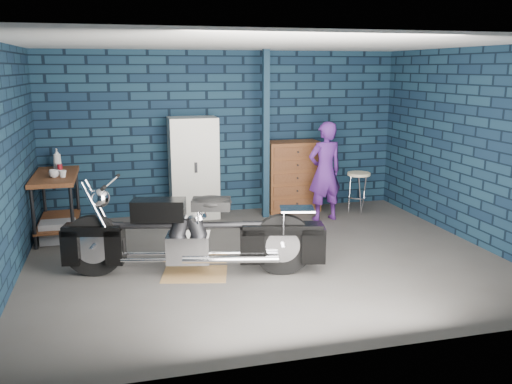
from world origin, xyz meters
TOP-DOWN VIEW (x-y plane):
  - ground at (0.00, 0.00)m, footprint 6.00×6.00m
  - room_walls at (0.00, 0.55)m, footprint 6.02×5.01m
  - support_post at (0.55, 1.95)m, footprint 0.10×0.10m
  - workbench at (-2.68, 1.75)m, footprint 0.60×1.40m
  - drip_mat at (-0.96, -0.34)m, footprint 0.87×0.73m
  - motorcycle at (-0.96, -0.34)m, footprint 2.73×1.30m
  - person at (1.42, 1.53)m, footprint 0.63×0.46m
  - storage_bin at (-2.66, 1.39)m, footprint 0.48×0.34m
  - locker at (-0.59, 2.23)m, footprint 0.77×0.55m
  - tool_chest at (1.11, 2.23)m, footprint 0.90×0.50m
  - shop_stool at (2.13, 1.78)m, footprint 0.49×0.49m
  - cup_a at (-2.66, 1.52)m, footprint 0.18×0.18m
  - cup_b at (-2.54, 1.49)m, footprint 0.14×0.14m
  - mug_red at (-2.63, 2.04)m, footprint 0.08×0.08m
  - bottle at (-2.68, 2.21)m, footprint 0.14×0.14m

SIDE VIEW (x-z plane):
  - ground at x=0.00m, z-range 0.00..0.00m
  - drip_mat at x=-0.96m, z-range 0.00..0.01m
  - storage_bin at x=-2.66m, z-range 0.00..0.30m
  - shop_stool at x=2.13m, z-range 0.00..0.70m
  - workbench at x=-2.68m, z-range 0.00..0.91m
  - motorcycle at x=-0.96m, z-range 0.00..1.16m
  - tool_chest at x=1.11m, z-range 0.00..1.20m
  - person at x=1.42m, z-range 0.00..1.60m
  - locker at x=-0.59m, z-range 0.00..1.65m
  - mug_red at x=-2.63m, z-range 0.91..1.01m
  - cup_b at x=-2.54m, z-range 0.91..1.01m
  - cup_a at x=-2.66m, z-range 0.91..1.02m
  - bottle at x=-2.68m, z-range 0.91..1.23m
  - support_post at x=0.55m, z-range 0.00..2.70m
  - room_walls at x=0.00m, z-range 0.55..3.26m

